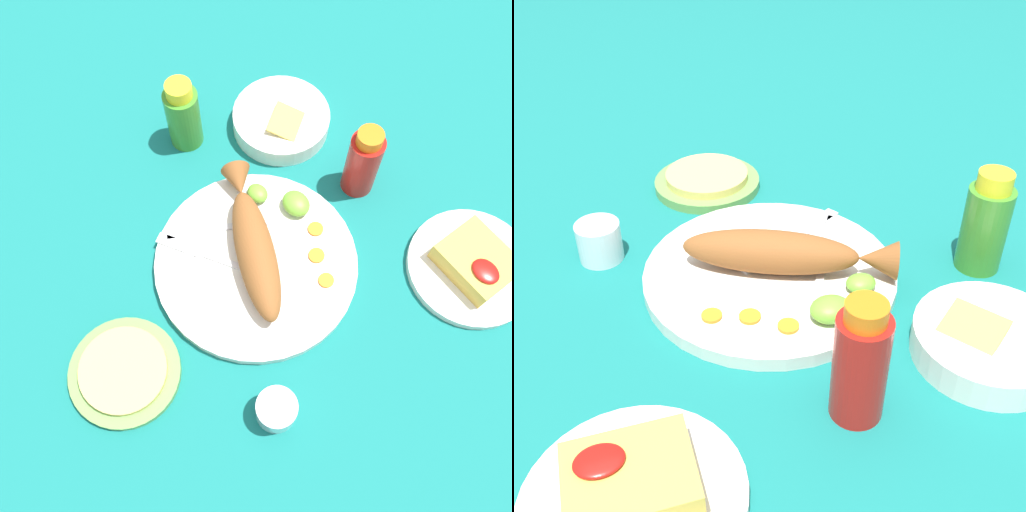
# 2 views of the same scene
# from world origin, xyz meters

# --- Properties ---
(ground_plane) EXTENTS (4.00, 4.00, 0.00)m
(ground_plane) POSITION_xyz_m (0.00, 0.00, 0.00)
(ground_plane) COLOR #146B66
(main_plate) EXTENTS (0.31, 0.31, 0.02)m
(main_plate) POSITION_xyz_m (0.00, 0.00, 0.01)
(main_plate) COLOR silver
(main_plate) RESTS_ON ground_plane
(fried_fish) EXTENTS (0.26, 0.16, 0.05)m
(fried_fish) POSITION_xyz_m (-0.02, 0.01, 0.04)
(fried_fish) COLOR brown
(fried_fish) RESTS_ON main_plate
(fork_near) EXTENTS (0.16, 0.11, 0.00)m
(fork_near) POSITION_xyz_m (-0.06, -0.06, 0.02)
(fork_near) COLOR silver
(fork_near) RESTS_ON main_plate
(fork_far) EXTENTS (0.10, 0.17, 0.00)m
(fork_far) POSITION_xyz_m (-0.08, -0.01, 0.02)
(fork_far) COLOR silver
(fork_far) RESTS_ON main_plate
(carrot_slice_near) EXTENTS (0.02, 0.02, 0.00)m
(carrot_slice_near) POSITION_xyz_m (0.09, 0.07, 0.02)
(carrot_slice_near) COLOR orange
(carrot_slice_near) RESTS_ON main_plate
(carrot_slice_mid) EXTENTS (0.02, 0.02, 0.00)m
(carrot_slice_mid) POSITION_xyz_m (0.05, 0.08, 0.02)
(carrot_slice_mid) COLOR orange
(carrot_slice_mid) RESTS_ON main_plate
(carrot_slice_far) EXTENTS (0.02, 0.02, 0.00)m
(carrot_slice_far) POSITION_xyz_m (0.01, 0.11, 0.02)
(carrot_slice_far) COLOR orange
(carrot_slice_far) RESTS_ON main_plate
(lime_wedge_main) EXTENTS (0.05, 0.04, 0.03)m
(lime_wedge_main) POSITION_xyz_m (-0.04, 0.11, 0.03)
(lime_wedge_main) COLOR #6BB233
(lime_wedge_main) RESTS_ON main_plate
(lime_wedge_side) EXTENTS (0.04, 0.03, 0.02)m
(lime_wedge_side) POSITION_xyz_m (-0.09, 0.07, 0.03)
(lime_wedge_side) COLOR #6BB233
(lime_wedge_side) RESTS_ON main_plate
(hot_sauce_bottle_red) EXTENTS (0.05, 0.05, 0.14)m
(hot_sauce_bottle_red) POSITION_xyz_m (-0.02, 0.22, 0.06)
(hot_sauce_bottle_red) COLOR #B21914
(hot_sauce_bottle_red) RESTS_ON ground_plane
(hot_sauce_bottle_green) EXTENTS (0.06, 0.06, 0.14)m
(hot_sauce_bottle_green) POSITION_xyz_m (-0.26, 0.05, 0.06)
(hot_sauce_bottle_green) COLOR #3D8428
(hot_sauce_bottle_green) RESTS_ON ground_plane
(salt_cup) EXTENTS (0.06, 0.06, 0.05)m
(salt_cup) POSITION_xyz_m (0.20, -0.11, 0.02)
(salt_cup) COLOR silver
(salt_cup) RESTS_ON ground_plane
(side_plate_fries) EXTENTS (0.20, 0.20, 0.01)m
(side_plate_fries) POSITION_xyz_m (0.20, 0.26, 0.01)
(side_plate_fries) COLOR silver
(side_plate_fries) RESTS_ON ground_plane
(fries_pile) EXTENTS (0.11, 0.09, 0.04)m
(fries_pile) POSITION_xyz_m (0.21, 0.26, 0.03)
(fries_pile) COLOR gold
(fries_pile) RESTS_ON side_plate_fries
(guacamole_bowl) EXTENTS (0.17, 0.17, 0.05)m
(guacamole_bowl) POSITION_xyz_m (-0.19, 0.19, 0.02)
(guacamole_bowl) COLOR white
(guacamole_bowl) RESTS_ON ground_plane
(tortilla_plate) EXTENTS (0.16, 0.16, 0.01)m
(tortilla_plate) POSITION_xyz_m (0.02, -0.25, 0.01)
(tortilla_plate) COLOR #6B9E4C
(tortilla_plate) RESTS_ON ground_plane
(tortilla_stack) EXTENTS (0.13, 0.13, 0.01)m
(tortilla_stack) POSITION_xyz_m (0.02, -0.25, 0.02)
(tortilla_stack) COLOR #E0C666
(tortilla_stack) RESTS_ON tortilla_plate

